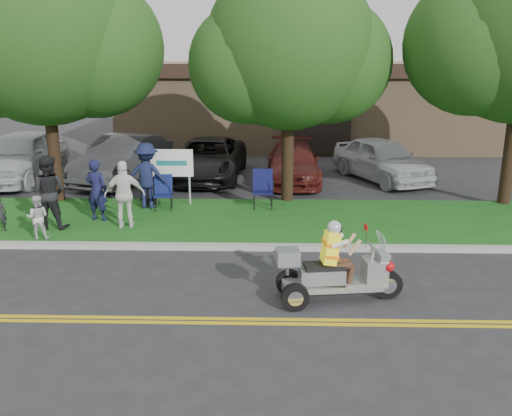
{
  "coord_description": "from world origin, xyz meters",
  "views": [
    {
      "loc": [
        -0.04,
        -8.88,
        4.43
      ],
      "look_at": [
        -0.32,
        2.0,
        1.31
      ],
      "focal_mm": 38.0,
      "sensor_mm": 36.0,
      "label": 1
    }
  ],
  "objects_px": {
    "parked_car_far_left": "(20,156)",
    "spectator_adult_mid": "(49,192)",
    "lawn_chair_a": "(263,186)",
    "spectator_adult_left": "(97,190)",
    "lawn_chair_b": "(163,190)",
    "parked_car_left": "(123,159)",
    "parked_car_far_right": "(382,159)",
    "trike_scooter": "(334,273)",
    "spectator_adult_right": "(125,194)",
    "parked_car_mid": "(208,159)",
    "parked_car_right": "(293,163)"
  },
  "relations": [
    {
      "from": "spectator_adult_right",
      "to": "parked_car_mid",
      "type": "xyz_separation_m",
      "value": [
        1.44,
        6.2,
        -0.25
      ]
    },
    {
      "from": "spectator_adult_left",
      "to": "parked_car_left",
      "type": "bearing_deg",
      "value": -70.2
    },
    {
      "from": "trike_scooter",
      "to": "spectator_adult_right",
      "type": "height_order",
      "value": "spectator_adult_right"
    },
    {
      "from": "lawn_chair_b",
      "to": "spectator_adult_mid",
      "type": "distance_m",
      "value": 3.18
    },
    {
      "from": "spectator_adult_mid",
      "to": "lawn_chair_b",
      "type": "bearing_deg",
      "value": -140.66
    },
    {
      "from": "parked_car_far_left",
      "to": "parked_car_right",
      "type": "bearing_deg",
      "value": -0.05
    },
    {
      "from": "parked_car_left",
      "to": "lawn_chair_b",
      "type": "bearing_deg",
      "value": -47.19
    },
    {
      "from": "trike_scooter",
      "to": "spectator_adult_mid",
      "type": "relative_size",
      "value": 1.27
    },
    {
      "from": "lawn_chair_a",
      "to": "trike_scooter",
      "type": "bearing_deg",
      "value": -79.3
    },
    {
      "from": "lawn_chair_b",
      "to": "parked_car_far_left",
      "type": "height_order",
      "value": "parked_car_far_left"
    },
    {
      "from": "lawn_chair_a",
      "to": "parked_car_mid",
      "type": "height_order",
      "value": "parked_car_mid"
    },
    {
      "from": "spectator_adult_right",
      "to": "parked_car_mid",
      "type": "distance_m",
      "value": 6.36
    },
    {
      "from": "trike_scooter",
      "to": "parked_car_far_right",
      "type": "xyz_separation_m",
      "value": [
        2.85,
        10.04,
        0.22
      ]
    },
    {
      "from": "lawn_chair_b",
      "to": "parked_car_left",
      "type": "relative_size",
      "value": 0.2
    },
    {
      "from": "spectator_adult_left",
      "to": "parked_car_far_left",
      "type": "relative_size",
      "value": 0.32
    },
    {
      "from": "spectator_adult_mid",
      "to": "parked_car_mid",
      "type": "height_order",
      "value": "spectator_adult_mid"
    },
    {
      "from": "spectator_adult_mid",
      "to": "parked_car_far_left",
      "type": "distance_m",
      "value": 6.7
    },
    {
      "from": "lawn_chair_a",
      "to": "lawn_chair_b",
      "type": "height_order",
      "value": "lawn_chair_a"
    },
    {
      "from": "trike_scooter",
      "to": "parked_car_far_right",
      "type": "distance_m",
      "value": 10.44
    },
    {
      "from": "trike_scooter",
      "to": "spectator_adult_right",
      "type": "distance_m",
      "value": 6.34
    },
    {
      "from": "trike_scooter",
      "to": "lawn_chair_a",
      "type": "distance_m",
      "value": 6.17
    },
    {
      "from": "spectator_adult_right",
      "to": "spectator_adult_left",
      "type": "bearing_deg",
      "value": -42.95
    },
    {
      "from": "spectator_adult_right",
      "to": "parked_car_far_right",
      "type": "xyz_separation_m",
      "value": [
        7.73,
        6.02,
        -0.2
      ]
    },
    {
      "from": "parked_car_mid",
      "to": "parked_car_right",
      "type": "xyz_separation_m",
      "value": [
        3.09,
        -0.39,
        -0.06
      ]
    },
    {
      "from": "trike_scooter",
      "to": "lawn_chair_a",
      "type": "bearing_deg",
      "value": 95.89
    },
    {
      "from": "lawn_chair_a",
      "to": "parked_car_far_left",
      "type": "distance_m",
      "value": 9.51
    },
    {
      "from": "spectator_adult_left",
      "to": "parked_car_far_left",
      "type": "bearing_deg",
      "value": -36.4
    },
    {
      "from": "trike_scooter",
      "to": "parked_car_mid",
      "type": "xyz_separation_m",
      "value": [
        -3.45,
        10.21,
        0.18
      ]
    },
    {
      "from": "trike_scooter",
      "to": "parked_car_far_left",
      "type": "bearing_deg",
      "value": 129.24
    },
    {
      "from": "parked_car_left",
      "to": "parked_car_right",
      "type": "height_order",
      "value": "parked_car_left"
    },
    {
      "from": "trike_scooter",
      "to": "parked_car_far_left",
      "type": "xyz_separation_m",
      "value": [
        -10.15,
        9.68,
        0.35
      ]
    },
    {
      "from": "spectator_adult_mid",
      "to": "parked_car_far_right",
      "type": "xyz_separation_m",
      "value": [
        9.64,
        6.14,
        -0.27
      ]
    },
    {
      "from": "spectator_adult_mid",
      "to": "parked_car_mid",
      "type": "relative_size",
      "value": 0.36
    },
    {
      "from": "spectator_adult_left",
      "to": "spectator_adult_mid",
      "type": "bearing_deg",
      "value": 48.33
    },
    {
      "from": "lawn_chair_a",
      "to": "parked_car_left",
      "type": "height_order",
      "value": "parked_car_left"
    },
    {
      "from": "lawn_chair_b",
      "to": "parked_car_right",
      "type": "xyz_separation_m",
      "value": [
        3.89,
        4.07,
        0.0
      ]
    },
    {
      "from": "trike_scooter",
      "to": "lawn_chair_b",
      "type": "bearing_deg",
      "value": 119.29
    },
    {
      "from": "spectator_adult_right",
      "to": "parked_car_far_left",
      "type": "xyz_separation_m",
      "value": [
        -5.27,
        5.67,
        -0.08
      ]
    },
    {
      "from": "parked_car_left",
      "to": "parked_car_right",
      "type": "xyz_separation_m",
      "value": [
        6.03,
        0.26,
        -0.15
      ]
    },
    {
      "from": "spectator_adult_right",
      "to": "parked_car_far_left",
      "type": "bearing_deg",
      "value": -57.11
    },
    {
      "from": "parked_car_mid",
      "to": "parked_car_left",
      "type": "bearing_deg",
      "value": -164.7
    },
    {
      "from": "spectator_adult_mid",
      "to": "spectator_adult_right",
      "type": "xyz_separation_m",
      "value": [
        1.9,
        0.12,
        -0.07
      ]
    },
    {
      "from": "lawn_chair_a",
      "to": "spectator_adult_mid",
      "type": "relative_size",
      "value": 0.59
    },
    {
      "from": "parked_car_far_left",
      "to": "parked_car_far_right",
      "type": "distance_m",
      "value": 13.01
    },
    {
      "from": "parked_car_far_left",
      "to": "spectator_adult_right",
      "type": "bearing_deg",
      "value": -47.96
    },
    {
      "from": "lawn_chair_a",
      "to": "spectator_adult_mid",
      "type": "distance_m",
      "value": 5.81
    },
    {
      "from": "trike_scooter",
      "to": "spectator_adult_mid",
      "type": "xyz_separation_m",
      "value": [
        -6.79,
        3.89,
        0.5
      ]
    },
    {
      "from": "spectator_adult_right",
      "to": "trike_scooter",
      "type": "bearing_deg",
      "value": 130.57
    },
    {
      "from": "parked_car_far_left",
      "to": "spectator_adult_mid",
      "type": "bearing_deg",
      "value": -60.7
    },
    {
      "from": "lawn_chair_b",
      "to": "spectator_adult_mid",
      "type": "xyz_separation_m",
      "value": [
        -2.55,
        -1.86,
        0.39
      ]
    }
  ]
}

